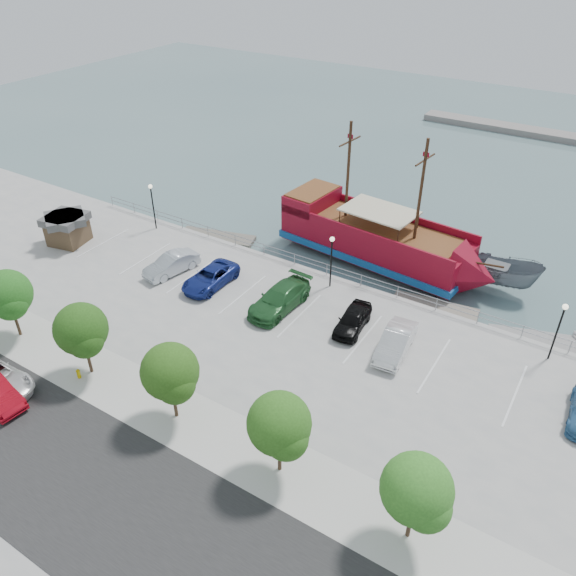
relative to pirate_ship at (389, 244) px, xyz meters
The scene contains 25 objects.
ground 13.52m from the pirate_ship, 98.02° to the right, with size 160.00×160.00×0.00m, color #486467.
street 29.32m from the pirate_ship, 93.65° to the right, with size 100.00×8.00×0.04m, color black.
sidewalk 23.34m from the pirate_ship, 94.59° to the right, with size 100.00×4.00×0.05m, color beige.
seawall_railing 5.77m from the pirate_ship, 108.93° to the right, with size 50.00×0.06×1.00m.
far_shore 42.57m from the pirate_ship, 78.98° to the left, with size 40.00×3.00×0.80m, color gray.
pirate_ship is the anchor object (origin of this frame).
patrol_boat 8.67m from the pirate_ship, ahead, with size 2.60×6.90×2.67m, color slate.
dock_west 15.69m from the pirate_ship, 164.97° to the right, with size 6.96×1.99×0.40m, color #6B665B.
dock_mid 7.22m from the pirate_ship, 35.37° to the right, with size 6.38×1.82×0.36m, color gray.
dock_east 14.05m from the pirate_ship, 16.87° to the right, with size 6.91×1.97×0.39m, color gray.
shed 27.52m from the pirate_ship, 152.60° to the right, with size 3.68×3.68×2.57m.
fire_hydrant 26.07m from the pirate_ship, 112.72° to the right, with size 0.24×0.24×0.70m.
lamp_post_left 21.07m from the pirate_ship, 161.25° to the right, with size 0.36×0.36×4.28m.
lamp_post_mid 7.26m from the pirate_ship, 105.48° to the right, with size 0.36×0.36×4.28m.
lamp_post_right 15.78m from the pirate_ship, 25.50° to the right, with size 0.36×0.36×4.28m.
tree_b 28.78m from the pirate_ship, 125.64° to the right, with size 3.30×3.20×5.00m.
tree_c 25.36m from the pirate_ship, 112.63° to the right, with size 3.30×3.20×5.00m.
tree_d 23.58m from the pirate_ship, 96.65° to the right, with size 3.30×3.20×5.00m.
tree_e 23.82m from the pirate_ship, 79.60° to the right, with size 3.30×3.20×5.00m.
tree_f 26.00m from the pirate_ship, 64.18° to the right, with size 3.30×3.20×5.00m.
parked_car_b 17.86m from the pirate_ship, 139.08° to the right, with size 1.62×4.65×1.53m, color silver.
parked_car_c 15.07m from the pirate_ship, 130.16° to the right, with size 2.35×5.09×1.42m, color navy.
parked_car_d 11.80m from the pirate_ship, 107.64° to the right, with size 2.34×5.76×1.67m, color #26602D.
parked_car_e 10.76m from the pirate_ship, 79.53° to the right, with size 1.72×4.28×1.46m, color black.
parked_car_f 12.62m from the pirate_ship, 64.46° to the right, with size 1.67×4.79×1.58m, color silver.
Camera 1 is at (16.37, -25.79, 23.88)m, focal length 35.00 mm.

